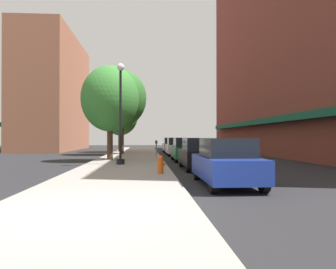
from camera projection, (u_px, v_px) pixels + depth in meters
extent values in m
plane|color=#232326|center=(182.00, 159.00, 25.38)|extent=(90.00, 90.00, 0.00)
cube|color=gray|center=(131.00, 158.00, 26.11)|extent=(4.80, 50.00, 0.12)
cube|color=brown|center=(295.00, 31.00, 30.21)|extent=(6.00, 40.00, 23.20)
cube|color=#144C38|center=(260.00, 122.00, 29.91)|extent=(0.90, 34.00, 0.50)
cube|color=#9E6047|center=(55.00, 94.00, 43.38)|extent=(6.00, 18.00, 14.86)
cube|color=#144C38|center=(29.00, 127.00, 43.12)|extent=(0.90, 15.30, 0.50)
cylinder|color=black|center=(120.00, 162.00, 18.93)|extent=(0.48, 0.48, 0.30)
cylinder|color=black|center=(120.00, 115.00, 18.95)|extent=(0.14, 0.14, 5.20)
sphere|color=silver|center=(121.00, 67.00, 18.98)|extent=(0.44, 0.44, 0.44)
cylinder|color=#E05614|center=(160.00, 166.00, 14.13)|extent=(0.26, 0.26, 0.62)
sphere|color=#E05614|center=(160.00, 158.00, 14.14)|extent=(0.24, 0.24, 0.24)
cylinder|color=#E05614|center=(164.00, 164.00, 14.14)|extent=(0.12, 0.10, 0.10)
cylinder|color=slate|center=(156.00, 150.00, 27.72)|extent=(0.06, 0.06, 1.05)
cube|color=#33383D|center=(156.00, 142.00, 27.73)|extent=(0.14, 0.09, 0.26)
cylinder|color=slate|center=(157.00, 150.00, 26.23)|extent=(0.06, 0.06, 1.05)
cube|color=#33383D|center=(157.00, 142.00, 26.23)|extent=(0.14, 0.09, 0.26)
cylinder|color=#422D1E|center=(120.00, 140.00, 36.79)|extent=(0.40, 0.40, 2.60)
ellipsoid|color=#2D6B28|center=(120.00, 115.00, 36.81)|extent=(4.08, 4.08, 4.69)
cylinder|color=#422D1E|center=(110.00, 140.00, 22.84)|extent=(0.40, 0.40, 2.79)
ellipsoid|color=#387F33|center=(110.00, 99.00, 22.86)|extent=(4.05, 4.05, 4.65)
cylinder|color=#422D1E|center=(122.00, 135.00, 31.00)|extent=(0.40, 0.40, 3.55)
ellipsoid|color=#2D6B28|center=(122.00, 98.00, 31.03)|extent=(4.69, 4.69, 5.39)
cylinder|color=black|center=(197.00, 172.00, 12.96)|extent=(0.22, 0.64, 0.64)
cylinder|color=black|center=(235.00, 171.00, 13.06)|extent=(0.22, 0.64, 0.64)
cylinder|color=black|center=(213.00, 183.00, 9.76)|extent=(0.22, 0.64, 0.64)
cylinder|color=black|center=(264.00, 183.00, 9.87)|extent=(0.22, 0.64, 0.64)
cube|color=#1E389E|center=(226.00, 167.00, 11.42)|extent=(1.80, 4.30, 0.76)
cube|color=black|center=(227.00, 148.00, 11.27)|extent=(1.56, 2.20, 0.64)
cylinder|color=black|center=(181.00, 161.00, 18.75)|extent=(0.22, 0.64, 0.64)
cylinder|color=black|center=(208.00, 161.00, 18.86)|extent=(0.22, 0.64, 0.64)
cylinder|color=black|center=(188.00, 166.00, 15.56)|extent=(0.22, 0.64, 0.64)
cylinder|color=black|center=(220.00, 166.00, 15.66)|extent=(0.22, 0.64, 0.64)
cube|color=black|center=(199.00, 157.00, 17.21)|extent=(1.80, 4.30, 0.76)
cube|color=black|center=(199.00, 144.00, 17.07)|extent=(1.56, 2.20, 0.64)
cylinder|color=black|center=(173.00, 155.00, 24.75)|extent=(0.22, 0.64, 0.64)
cylinder|color=black|center=(193.00, 155.00, 24.86)|extent=(0.22, 0.64, 0.64)
cylinder|color=black|center=(176.00, 158.00, 21.56)|extent=(0.22, 0.64, 0.64)
cylinder|color=black|center=(200.00, 158.00, 21.67)|extent=(0.22, 0.64, 0.64)
cube|color=#196638|center=(185.00, 152.00, 23.21)|extent=(1.80, 4.30, 0.76)
cube|color=black|center=(186.00, 142.00, 23.07)|extent=(1.56, 2.20, 0.64)
cylinder|color=black|center=(167.00, 151.00, 31.63)|extent=(0.22, 0.64, 0.64)
cylinder|color=black|center=(183.00, 151.00, 31.74)|extent=(0.22, 0.64, 0.64)
cylinder|color=black|center=(169.00, 153.00, 28.44)|extent=(0.22, 0.64, 0.64)
cylinder|color=black|center=(187.00, 153.00, 28.54)|extent=(0.22, 0.64, 0.64)
cube|color=silver|center=(176.00, 149.00, 30.09)|extent=(1.80, 4.30, 0.76)
cube|color=black|center=(176.00, 141.00, 29.95)|extent=(1.56, 2.20, 0.64)
cylinder|color=black|center=(163.00, 149.00, 37.69)|extent=(0.22, 0.64, 0.64)
cylinder|color=black|center=(177.00, 149.00, 37.79)|extent=(0.22, 0.64, 0.64)
cylinder|color=black|center=(165.00, 150.00, 34.49)|extent=(0.22, 0.64, 0.64)
cylinder|color=black|center=(180.00, 150.00, 34.60)|extent=(0.22, 0.64, 0.64)
cube|color=#B2B2BA|center=(171.00, 147.00, 36.15)|extent=(1.80, 4.30, 0.76)
cube|color=black|center=(171.00, 140.00, 36.00)|extent=(1.56, 2.20, 0.64)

